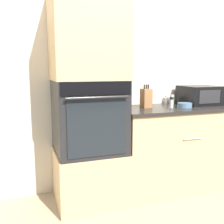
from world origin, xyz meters
name	(u,v)px	position (x,y,z in m)	size (l,w,h in m)	color
ground_plane	(132,209)	(0.00, 0.00, 0.00)	(12.00, 12.00, 0.00)	gray
wall_back	(110,75)	(0.00, 0.63, 1.25)	(8.00, 0.05, 2.50)	beige
oven_cabinet_base	(90,176)	(-0.33, 0.30, 0.26)	(0.67, 0.60, 0.52)	tan
wall_oven	(89,116)	(-0.33, 0.30, 0.87)	(0.64, 0.64, 0.69)	black
oven_cabinet_upper	(88,36)	(-0.33, 0.30, 1.61)	(0.67, 0.60, 0.80)	tan
counter_unit	(175,147)	(0.65, 0.30, 0.46)	(1.32, 0.63, 0.91)	tan
microwave	(201,95)	(1.01, 0.37, 1.02)	(0.44, 0.38, 0.21)	black
knife_block	(146,98)	(0.30, 0.35, 1.01)	(0.09, 0.12, 0.24)	olive
bowl	(185,105)	(0.69, 0.21, 0.94)	(0.15, 0.15, 0.05)	#517599
condiment_jar_near	(171,103)	(0.54, 0.23, 0.97)	(0.04, 0.04, 0.11)	silver
condiment_jar_mid	(167,100)	(0.67, 0.56, 0.96)	(0.05, 0.05, 0.10)	silver
condiment_jar_far	(128,103)	(0.13, 0.45, 0.96)	(0.06, 0.06, 0.09)	brown
condiment_jar_back	(172,100)	(0.70, 0.48, 0.97)	(0.05, 0.05, 0.11)	#427047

